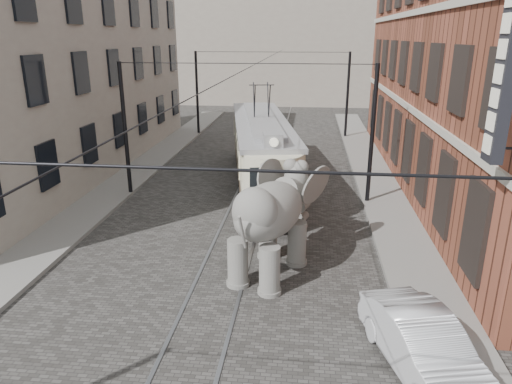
# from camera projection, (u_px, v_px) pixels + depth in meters

# --- Properties ---
(ground) EXTENTS (120.00, 120.00, 0.00)m
(ground) POSITION_uv_depth(u_px,v_px,m) (228.00, 259.00, 15.56)
(ground) COLOR #454340
(tram_rails) EXTENTS (1.54, 80.00, 0.02)m
(tram_rails) POSITION_uv_depth(u_px,v_px,m) (228.00, 258.00, 15.56)
(tram_rails) COLOR slate
(tram_rails) RESTS_ON ground
(sidewalk_right) EXTENTS (2.00, 60.00, 0.15)m
(sidewalk_right) POSITION_uv_depth(u_px,v_px,m) (414.00, 266.00, 14.91)
(sidewalk_right) COLOR slate
(sidewalk_right) RESTS_ON ground
(sidewalk_left) EXTENTS (2.00, 60.00, 0.15)m
(sidewalk_left) POSITION_uv_depth(u_px,v_px,m) (43.00, 247.00, 16.22)
(sidewalk_left) COLOR slate
(sidewalk_left) RESTS_ON ground
(brick_building) EXTENTS (8.00, 26.00, 12.00)m
(brick_building) POSITION_uv_depth(u_px,v_px,m) (501.00, 60.00, 20.98)
(brick_building) COLOR brown
(brick_building) RESTS_ON ground
(stucco_building) EXTENTS (7.00, 24.00, 10.00)m
(stucco_building) POSITION_uv_depth(u_px,v_px,m) (51.00, 77.00, 24.55)
(stucco_building) COLOR gray
(stucco_building) RESTS_ON ground
(distant_block) EXTENTS (28.00, 10.00, 14.00)m
(distant_block) POSITION_uv_depth(u_px,v_px,m) (288.00, 36.00, 51.02)
(distant_block) COLOR gray
(distant_block) RESTS_ON ground
(catenary) EXTENTS (11.00, 30.20, 6.00)m
(catenary) POSITION_uv_depth(u_px,v_px,m) (242.00, 139.00, 19.34)
(catenary) COLOR black
(catenary) RESTS_ON ground
(tram) EXTENTS (4.65, 12.59, 4.89)m
(tram) POSITION_uv_depth(u_px,v_px,m) (261.00, 135.00, 22.66)
(tram) COLOR beige
(tram) RESTS_ON ground
(elephant) EXTENTS (4.58, 5.97, 3.23)m
(elephant) POSITION_uv_depth(u_px,v_px,m) (269.00, 226.00, 14.08)
(elephant) COLOR slate
(elephant) RESTS_ON ground
(parked_car) EXTENTS (2.50, 4.25, 1.32)m
(parked_car) POSITION_uv_depth(u_px,v_px,m) (424.00, 346.00, 10.15)
(parked_car) COLOR silver
(parked_car) RESTS_ON ground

